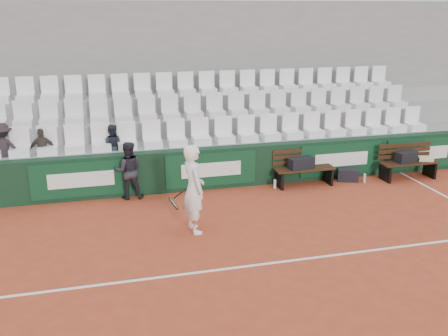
# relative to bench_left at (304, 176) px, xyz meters

# --- Properties ---
(ground) EXTENTS (80.00, 80.00, 0.00)m
(ground) POSITION_rel_bench_left_xyz_m (-2.10, -3.59, -0.23)
(ground) COLOR #AC4226
(ground) RESTS_ON ground
(court_baseline) EXTENTS (18.00, 0.06, 0.01)m
(court_baseline) POSITION_rel_bench_left_xyz_m (-2.10, -3.59, -0.22)
(court_baseline) COLOR white
(court_baseline) RESTS_ON ground
(back_barrier) EXTENTS (18.00, 0.34, 1.00)m
(back_barrier) POSITION_rel_bench_left_xyz_m (-2.03, 0.40, 0.28)
(back_barrier) COLOR #10311C
(back_barrier) RESTS_ON ground
(grandstand_tier_front) EXTENTS (18.00, 0.95, 1.00)m
(grandstand_tier_front) POSITION_rel_bench_left_xyz_m (-2.10, 1.03, 0.28)
(grandstand_tier_front) COLOR gray
(grandstand_tier_front) RESTS_ON ground
(grandstand_tier_mid) EXTENTS (18.00, 0.95, 1.45)m
(grandstand_tier_mid) POSITION_rel_bench_left_xyz_m (-2.10, 1.98, 0.50)
(grandstand_tier_mid) COLOR gray
(grandstand_tier_mid) RESTS_ON ground
(grandstand_tier_back) EXTENTS (18.00, 0.95, 1.90)m
(grandstand_tier_back) POSITION_rel_bench_left_xyz_m (-2.10, 2.93, 0.72)
(grandstand_tier_back) COLOR #959592
(grandstand_tier_back) RESTS_ON ground
(grandstand_rear_wall) EXTENTS (18.00, 0.30, 4.40)m
(grandstand_rear_wall) POSITION_rel_bench_left_xyz_m (-2.10, 3.56, 1.98)
(grandstand_rear_wall) COLOR gray
(grandstand_rear_wall) RESTS_ON ground
(seat_row_front) EXTENTS (11.90, 0.44, 0.63)m
(seat_row_front) POSITION_rel_bench_left_xyz_m (-2.10, 0.86, 1.09)
(seat_row_front) COLOR white
(seat_row_front) RESTS_ON grandstand_tier_front
(seat_row_mid) EXTENTS (11.90, 0.44, 0.63)m
(seat_row_mid) POSITION_rel_bench_left_xyz_m (-2.10, 1.81, 1.54)
(seat_row_mid) COLOR silver
(seat_row_mid) RESTS_ON grandstand_tier_mid
(seat_row_back) EXTENTS (11.90, 0.44, 0.63)m
(seat_row_back) POSITION_rel_bench_left_xyz_m (-2.10, 2.76, 1.99)
(seat_row_back) COLOR white
(seat_row_back) RESTS_ON grandstand_tier_back
(bench_left) EXTENTS (1.50, 0.56, 0.45)m
(bench_left) POSITION_rel_bench_left_xyz_m (0.00, 0.00, 0.00)
(bench_left) COLOR #371F10
(bench_left) RESTS_ON ground
(bench_right) EXTENTS (1.50, 0.56, 0.45)m
(bench_right) POSITION_rel_bench_left_xyz_m (2.79, -0.19, 0.00)
(bench_right) COLOR #311B0E
(bench_right) RESTS_ON ground
(sports_bag_left) EXTENTS (0.66, 0.38, 0.26)m
(sports_bag_left) POSITION_rel_bench_left_xyz_m (-0.10, -0.00, 0.36)
(sports_bag_left) COLOR black
(sports_bag_left) RESTS_ON bench_left
(sports_bag_right) EXTENTS (0.60, 0.37, 0.26)m
(sports_bag_right) POSITION_rel_bench_left_xyz_m (2.73, -0.15, 0.35)
(sports_bag_right) COLOR black
(sports_bag_right) RESTS_ON bench_right
(towel) EXTENTS (0.42, 0.36, 0.10)m
(towel) POSITION_rel_bench_left_xyz_m (3.27, -0.19, 0.27)
(towel) COLOR beige
(towel) RESTS_ON bench_right
(sports_bag_ground) EXTENTS (0.59, 0.48, 0.31)m
(sports_bag_ground) POSITION_rel_bench_left_xyz_m (1.22, 0.04, -0.07)
(sports_bag_ground) COLOR black
(sports_bag_ground) RESTS_ON ground
(water_bottle_near) EXTENTS (0.06, 0.06, 0.23)m
(water_bottle_near) POSITION_rel_bench_left_xyz_m (-0.78, -0.05, -0.11)
(water_bottle_near) COLOR silver
(water_bottle_near) RESTS_ON ground
(water_bottle_far) EXTENTS (0.06, 0.06, 0.23)m
(water_bottle_far) POSITION_rel_bench_left_xyz_m (1.56, -0.20, -0.11)
(water_bottle_far) COLOR #B0BFC8
(water_bottle_far) RESTS_ON ground
(tennis_player) EXTENTS (0.76, 0.70, 1.76)m
(tennis_player) POSITION_rel_bench_left_xyz_m (-3.15, -1.96, 0.65)
(tennis_player) COLOR white
(tennis_player) RESTS_ON ground
(ball_kid) EXTENTS (0.68, 0.54, 1.34)m
(ball_kid) POSITION_rel_bench_left_xyz_m (-4.25, 0.17, 0.45)
(ball_kid) COLOR black
(ball_kid) RESTS_ON ground
(spectator_a) EXTENTS (0.80, 0.47, 1.21)m
(spectator_a) POSITION_rel_bench_left_xyz_m (-6.94, 0.91, 1.38)
(spectator_a) COLOR black
(spectator_a) RESTS_ON grandstand_tier_front
(spectator_b) EXTENTS (0.62, 0.29, 1.04)m
(spectator_b) POSITION_rel_bench_left_xyz_m (-6.12, 0.91, 1.29)
(spectator_b) COLOR #37312C
(spectator_b) RESTS_ON grandstand_tier_front
(spectator_c) EXTENTS (0.61, 0.55, 1.05)m
(spectator_c) POSITION_rel_bench_left_xyz_m (-4.55, 0.91, 1.30)
(spectator_c) COLOR black
(spectator_c) RESTS_ON grandstand_tier_front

